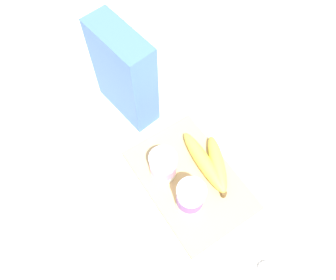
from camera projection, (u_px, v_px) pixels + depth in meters
name	position (u px, v px, depth m)	size (l,w,h in m)	color
ground_plane	(190.00, 181.00, 0.85)	(2.40, 2.40, 0.00)	silver
cutting_board	(190.00, 180.00, 0.84)	(0.32, 0.21, 0.01)	tan
cereal_box	(124.00, 74.00, 0.84)	(0.18, 0.07, 0.27)	#4770B7
yogurt_cup_front	(190.00, 198.00, 0.76)	(0.07, 0.07, 0.10)	white
yogurt_cup_back	(163.00, 165.00, 0.81)	(0.07, 0.07, 0.08)	white
banana_bunch	(210.00, 163.00, 0.84)	(0.20, 0.10, 0.04)	yellow
spoon	(254.00, 270.00, 0.74)	(0.05, 0.13, 0.01)	silver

